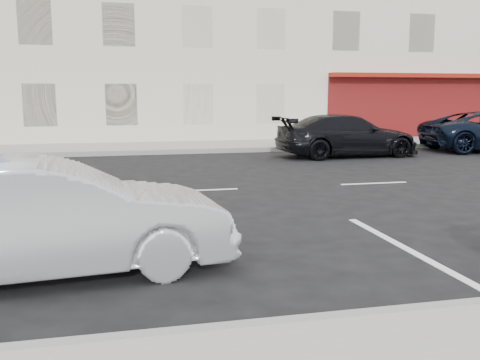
# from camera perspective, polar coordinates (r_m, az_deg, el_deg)

# --- Properties ---
(ground) EXTENTS (120.00, 120.00, 0.00)m
(ground) POSITION_cam_1_polar(r_m,az_deg,el_deg) (11.82, 5.40, -0.72)
(ground) COLOR black
(ground) RESTS_ON ground
(sidewalk_far) EXTENTS (80.00, 3.40, 0.15)m
(sidewalk_far) POSITION_cam_1_polar(r_m,az_deg,el_deg) (19.89, -16.67, 3.18)
(sidewalk_far) COLOR gray
(sidewalk_far) RESTS_ON ground
(curb_far) EXTENTS (80.00, 0.12, 0.16)m
(curb_far) POSITION_cam_1_polar(r_m,az_deg,el_deg) (18.21, -17.01, 2.66)
(curb_far) COLOR gray
(curb_far) RESTS_ON ground
(bldg_cream) EXTENTS (12.00, 12.00, 11.50)m
(bldg_cream) POSITION_cam_1_polar(r_m,az_deg,el_deg) (27.65, -9.71, 16.81)
(bldg_cream) COLOR beige
(bldg_cream) RESTS_ON ground
(bldg_corner) EXTENTS (14.00, 12.00, 12.50)m
(bldg_corner) POSITION_cam_1_polar(r_m,az_deg,el_deg) (31.32, 15.87, 16.62)
(bldg_corner) COLOR beige
(bldg_corner) RESTS_ON ground
(sedan_silver) EXTENTS (4.16, 1.85, 1.33)m
(sedan_silver) POSITION_cam_1_polar(r_m,az_deg,el_deg) (6.30, -19.59, -3.87)
(sedan_silver) COLOR #A6A9AE
(sedan_silver) RESTS_ON ground
(car_far) EXTENTS (4.76, 2.12, 1.36)m
(car_far) POSITION_cam_1_polar(r_m,az_deg,el_deg) (17.75, 11.36, 4.67)
(car_far) COLOR black
(car_far) RESTS_ON ground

